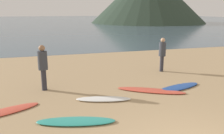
% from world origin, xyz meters
% --- Properties ---
extents(ground_plane, '(120.00, 120.00, 0.20)m').
position_xyz_m(ground_plane, '(0.00, 10.00, -0.10)').
color(ground_plane, tan).
rests_on(ground_plane, ground).
extents(ocean_water, '(140.00, 100.00, 0.01)m').
position_xyz_m(ocean_water, '(0.00, 62.90, 0.00)').
color(ocean_water, '#475B6B').
rests_on(ocean_water, ground).
extents(surfboard_1, '(2.19, 1.38, 0.06)m').
position_xyz_m(surfboard_1, '(-4.17, 3.82, 0.03)').
color(surfboard_1, '#D84C38').
rests_on(surfboard_1, ground).
extents(surfboard_2, '(2.27, 1.10, 0.08)m').
position_xyz_m(surfboard_2, '(-2.16, 2.54, 0.04)').
color(surfboard_2, teal).
rests_on(surfboard_2, ground).
extents(surfboard_3, '(1.97, 0.99, 0.09)m').
position_xyz_m(surfboard_3, '(-1.01, 3.96, 0.04)').
color(surfboard_3, white).
rests_on(surfboard_3, ground).
extents(surfboard_4, '(2.53, 1.81, 0.07)m').
position_xyz_m(surfboard_4, '(0.97, 4.32, 0.04)').
color(surfboard_4, '#D84C38').
rests_on(surfboard_4, ground).
extents(surfboard_5, '(2.30, 1.17, 0.08)m').
position_xyz_m(surfboard_5, '(2.18, 4.34, 0.04)').
color(surfboard_5, '#1E479E').
rests_on(surfboard_5, ground).
extents(person_0, '(0.34, 0.34, 1.70)m').
position_xyz_m(person_0, '(2.82, 6.95, 1.00)').
color(person_0, '#2D2D38').
rests_on(person_0, ground).
extents(person_1, '(0.36, 0.36, 1.77)m').
position_xyz_m(person_1, '(-2.95, 5.65, 1.05)').
color(person_1, '#2D2D38').
rests_on(person_1, ground).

